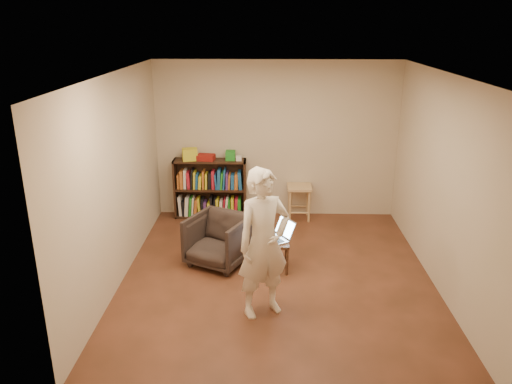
{
  "coord_description": "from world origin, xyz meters",
  "views": [
    {
      "loc": [
        -0.11,
        -5.83,
        3.19
      ],
      "look_at": [
        -0.28,
        0.35,
        1.05
      ],
      "focal_mm": 35.0,
      "sensor_mm": 36.0,
      "label": 1
    }
  ],
  "objects_px": {
    "armchair": "(218,240)",
    "laptop": "(278,235)",
    "stool": "(299,192)",
    "bookshelf": "(210,192)",
    "side_table": "(274,246)",
    "person": "(264,244)"
  },
  "relations": [
    {
      "from": "bookshelf",
      "to": "side_table",
      "type": "relative_size",
      "value": 2.9
    },
    {
      "from": "armchair",
      "to": "laptop",
      "type": "bearing_deg",
      "value": 19.87
    },
    {
      "from": "laptop",
      "to": "person",
      "type": "xyz_separation_m",
      "value": [
        -0.18,
        -1.12,
        0.39
      ]
    },
    {
      "from": "bookshelf",
      "to": "stool",
      "type": "bearing_deg",
      "value": -2.45
    },
    {
      "from": "side_table",
      "to": "stool",
      "type": "bearing_deg",
      "value": 76.53
    },
    {
      "from": "armchair",
      "to": "side_table",
      "type": "bearing_deg",
      "value": 14.47
    },
    {
      "from": "bookshelf",
      "to": "stool",
      "type": "xyz_separation_m",
      "value": [
        1.49,
        -0.06,
        0.03
      ]
    },
    {
      "from": "stool",
      "to": "armchair",
      "type": "height_order",
      "value": "armchair"
    },
    {
      "from": "side_table",
      "to": "person",
      "type": "xyz_separation_m",
      "value": [
        -0.12,
        -1.05,
        0.52
      ]
    },
    {
      "from": "person",
      "to": "armchair",
      "type": "bearing_deg",
      "value": 88.78
    },
    {
      "from": "stool",
      "to": "laptop",
      "type": "distance_m",
      "value": 1.8
    },
    {
      "from": "side_table",
      "to": "laptop",
      "type": "xyz_separation_m",
      "value": [
        0.06,
        0.07,
        0.13
      ]
    },
    {
      "from": "armchair",
      "to": "stool",
      "type": "bearing_deg",
      "value": 80.27
    },
    {
      "from": "armchair",
      "to": "laptop",
      "type": "xyz_separation_m",
      "value": [
        0.81,
        -0.08,
        0.13
      ]
    },
    {
      "from": "armchair",
      "to": "person",
      "type": "height_order",
      "value": "person"
    },
    {
      "from": "stool",
      "to": "laptop",
      "type": "height_order",
      "value": "laptop"
    },
    {
      "from": "armchair",
      "to": "laptop",
      "type": "height_order",
      "value": "armchair"
    },
    {
      "from": "armchair",
      "to": "person",
      "type": "xyz_separation_m",
      "value": [
        0.63,
        -1.2,
        0.51
      ]
    },
    {
      "from": "side_table",
      "to": "person",
      "type": "distance_m",
      "value": 1.18
    },
    {
      "from": "laptop",
      "to": "person",
      "type": "distance_m",
      "value": 1.2
    },
    {
      "from": "bookshelf",
      "to": "stool",
      "type": "distance_m",
      "value": 1.5
    },
    {
      "from": "bookshelf",
      "to": "person",
      "type": "xyz_separation_m",
      "value": [
        0.93,
        -2.94,
        0.42
      ]
    }
  ]
}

